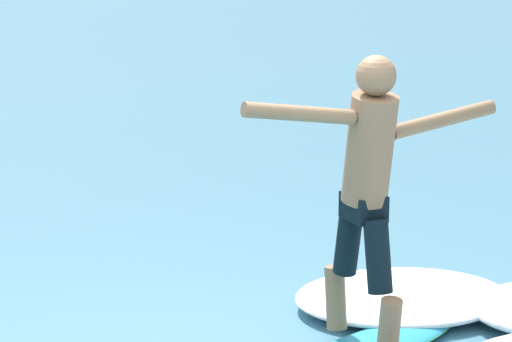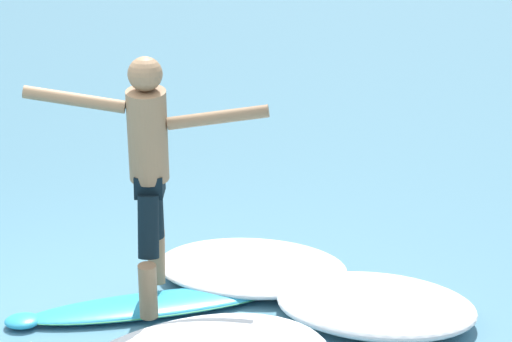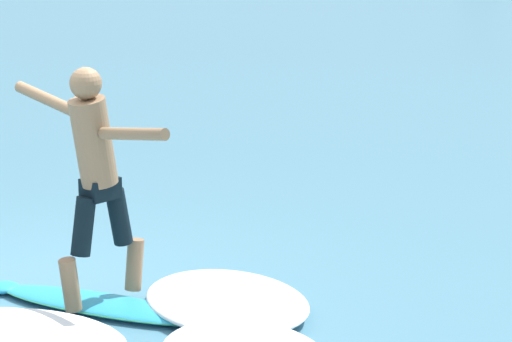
{
  "view_description": "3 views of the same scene",
  "coord_description": "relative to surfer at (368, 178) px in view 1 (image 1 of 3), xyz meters",
  "views": [
    {
      "loc": [
        -2.13,
        -6.11,
        2.96
      ],
      "look_at": [
        0.44,
        2.24,
        0.77
      ],
      "focal_mm": 85.0,
      "sensor_mm": 36.0,
      "label": 1
    },
    {
      "loc": [
        2.64,
        -7.45,
        3.68
      ],
      "look_at": [
        1.14,
        1.46,
        0.77
      ],
      "focal_mm": 85.0,
      "sensor_mm": 36.0,
      "label": 2
    },
    {
      "loc": [
        8.17,
        -4.15,
        3.37
      ],
      "look_at": [
        0.51,
        1.94,
        0.86
      ],
      "focal_mm": 85.0,
      "sensor_mm": 36.0,
      "label": 3
    }
  ],
  "objects": [
    {
      "name": "wave_foam_at_tail",
      "position": [
        0.6,
        0.78,
        -1.08
      ],
      "size": [
        1.63,
        1.34,
        0.17
      ],
      "color": "white",
      "rests_on": "ground"
    },
    {
      "name": "surfer",
      "position": [
        0.0,
        0.0,
        0.0
      ],
      "size": [
        1.68,
        0.83,
        1.83
      ],
      "color": "#8E6C4C",
      "rests_on": "surfboard"
    }
  ]
}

